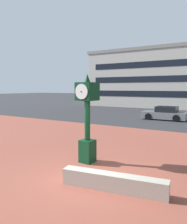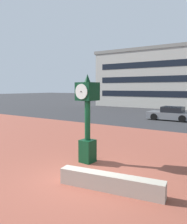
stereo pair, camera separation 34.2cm
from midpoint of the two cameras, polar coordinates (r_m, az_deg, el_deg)
name	(u,v)px [view 2 (the right image)]	position (r m, az deg, el deg)	size (l,w,h in m)	color
ground_plane	(86,178)	(8.00, -0.59, -16.25)	(200.00, 200.00, 0.00)	#2D2D30
plaza_brick_paving	(125,156)	(10.45, 8.81, -10.90)	(44.00, 13.95, 0.01)	brown
planter_wall	(110,182)	(7.09, 5.57, -17.13)	(3.20, 0.40, 0.50)	#ADA393
street_clock	(87,115)	(9.17, -0.45, -0.88)	(0.76, 0.84, 3.59)	#0C381E
car_street_near	(171,114)	(22.78, 19.18, -0.50)	(4.12, 1.95, 1.28)	slate
civic_building	(185,78)	(38.87, 22.13, 7.87)	(27.29, 10.41, 9.12)	#B2ADA3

